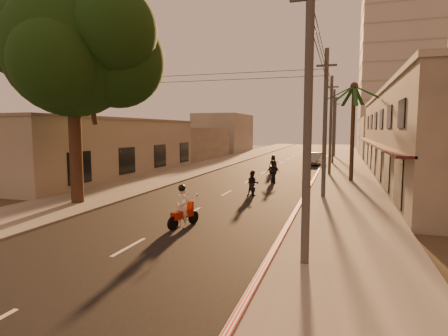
{
  "coord_description": "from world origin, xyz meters",
  "views": [
    {
      "loc": [
        7.18,
        -15.45,
        4.23
      ],
      "look_at": [
        0.81,
        4.82,
        2.02
      ],
      "focal_mm": 30.0,
      "sensor_mm": 36.0,
      "label": 1
    }
  ],
  "objects_px": {
    "scooter_mid_a": "(253,184)",
    "parked_car": "(315,159)",
    "broadleaf_tree": "(79,51)",
    "palm_tree": "(354,92)",
    "scooter_red": "(182,208)",
    "scooter_mid_b": "(273,173)",
    "scooter_far_a": "(273,165)"
  },
  "relations": [
    {
      "from": "scooter_mid_a",
      "to": "parked_car",
      "type": "distance_m",
      "value": 22.75
    },
    {
      "from": "broadleaf_tree",
      "to": "parked_car",
      "type": "distance_m",
      "value": 30.99
    },
    {
      "from": "palm_tree",
      "to": "scooter_mid_a",
      "type": "xyz_separation_m",
      "value": [
        -6.11,
        -8.51,
        -6.39
      ]
    },
    {
      "from": "scooter_red",
      "to": "scooter_mid_a",
      "type": "bearing_deg",
      "value": 100.56
    },
    {
      "from": "palm_tree",
      "to": "scooter_mid_a",
      "type": "height_order",
      "value": "palm_tree"
    },
    {
      "from": "palm_tree",
      "to": "scooter_mid_b",
      "type": "bearing_deg",
      "value": -157.5
    },
    {
      "from": "scooter_mid_b",
      "to": "scooter_far_a",
      "type": "relative_size",
      "value": 1.02
    },
    {
      "from": "broadleaf_tree",
      "to": "scooter_red",
      "type": "distance_m",
      "value": 11.01
    },
    {
      "from": "scooter_red",
      "to": "parked_car",
      "type": "bearing_deg",
      "value": 102.02
    },
    {
      "from": "scooter_red",
      "to": "scooter_mid_b",
      "type": "bearing_deg",
      "value": 102.96
    },
    {
      "from": "scooter_mid_a",
      "to": "parked_car",
      "type": "bearing_deg",
      "value": 68.41
    },
    {
      "from": "scooter_mid_a",
      "to": "scooter_far_a",
      "type": "height_order",
      "value": "scooter_far_a"
    },
    {
      "from": "scooter_red",
      "to": "scooter_far_a",
      "type": "relative_size",
      "value": 1.06
    },
    {
      "from": "palm_tree",
      "to": "scooter_red",
      "type": "distance_m",
      "value": 19.43
    },
    {
      "from": "scooter_mid_a",
      "to": "parked_car",
      "type": "xyz_separation_m",
      "value": [
        2.35,
        22.63,
        -0.03
      ]
    },
    {
      "from": "broadleaf_tree",
      "to": "parked_car",
      "type": "height_order",
      "value": "broadleaf_tree"
    },
    {
      "from": "scooter_far_a",
      "to": "palm_tree",
      "type": "bearing_deg",
      "value": -18.82
    },
    {
      "from": "scooter_red",
      "to": "parked_car",
      "type": "height_order",
      "value": "scooter_red"
    },
    {
      "from": "broadleaf_tree",
      "to": "scooter_red",
      "type": "height_order",
      "value": "broadleaf_tree"
    },
    {
      "from": "scooter_far_a",
      "to": "parked_car",
      "type": "xyz_separation_m",
      "value": [
        3.31,
        9.74,
        -0.08
      ]
    },
    {
      "from": "scooter_mid_a",
      "to": "scooter_far_a",
      "type": "bearing_deg",
      "value": 78.57
    },
    {
      "from": "scooter_far_a",
      "to": "scooter_mid_a",
      "type": "bearing_deg",
      "value": -72.8
    },
    {
      "from": "scooter_red",
      "to": "palm_tree",
      "type": "bearing_deg",
      "value": 85.16
    },
    {
      "from": "broadleaf_tree",
      "to": "parked_car",
      "type": "xyz_separation_m",
      "value": [
        10.85,
        27.97,
        -7.75
      ]
    },
    {
      "from": "palm_tree",
      "to": "scooter_mid_b",
      "type": "xyz_separation_m",
      "value": [
        -5.88,
        -2.44,
        -6.33
      ]
    },
    {
      "from": "scooter_red",
      "to": "scooter_mid_a",
      "type": "xyz_separation_m",
      "value": [
        1.16,
        8.36,
        -0.08
      ]
    },
    {
      "from": "broadleaf_tree",
      "to": "scooter_far_a",
      "type": "xyz_separation_m",
      "value": [
        7.54,
        18.24,
        -7.67
      ]
    },
    {
      "from": "scooter_mid_b",
      "to": "broadleaf_tree",
      "type": "bearing_deg",
      "value": -140.71
    },
    {
      "from": "palm_tree",
      "to": "scooter_mid_a",
      "type": "relative_size",
      "value": 4.96
    },
    {
      "from": "parked_car",
      "to": "palm_tree",
      "type": "bearing_deg",
      "value": -67.06
    },
    {
      "from": "scooter_red",
      "to": "parked_car",
      "type": "distance_m",
      "value": 31.19
    },
    {
      "from": "scooter_red",
      "to": "scooter_far_a",
      "type": "xyz_separation_m",
      "value": [
        0.21,
        21.26,
        -0.04
      ]
    }
  ]
}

